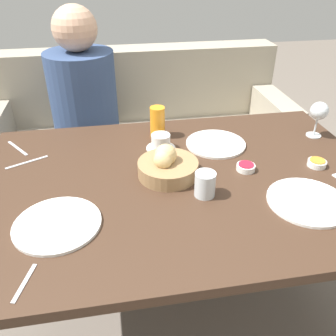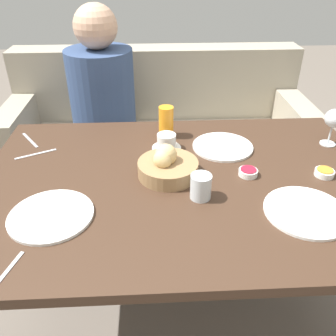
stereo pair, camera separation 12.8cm
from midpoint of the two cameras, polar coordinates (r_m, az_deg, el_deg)
name	(u,v)px [view 2 (the right image)]	position (r m, az deg, el deg)	size (l,w,h in m)	color
ground_plane	(179,307)	(1.78, 3.95, -21.47)	(10.00, 10.00, 0.00)	#6B6056
dining_table	(182,197)	(1.33, 4.97, -4.79)	(1.45, 0.99, 0.72)	#3D281C
couch	(158,143)	(2.35, -0.02, 3.94)	(1.82, 0.70, 0.89)	#9E937F
seated_person	(106,129)	(2.14, -8.26, 6.14)	(0.36, 0.47, 1.20)	#23232D
bread_basket	(167,166)	(1.27, 2.72, 0.31)	(0.22, 0.22, 0.12)	#99754C
plate_near_left	(51,215)	(1.14, -15.22, -7.47)	(0.26, 0.26, 0.01)	white
plate_near_right	(306,212)	(1.22, 24.15, -6.50)	(0.26, 0.26, 0.01)	white
plate_far_center	(223,147)	(1.49, 11.19, 3.33)	(0.25, 0.25, 0.01)	white
juice_glass	(166,122)	(1.54, 2.09, 7.36)	(0.06, 0.06, 0.13)	orange
water_tumbler	(201,187)	(1.17, 8.41, -3.07)	(0.07, 0.07, 0.09)	silver
wine_glass	(334,120)	(1.62, 27.18, 6.86)	(0.08, 0.08, 0.16)	silver
coffee_cup	(167,142)	(1.45, 2.29, 4.06)	(0.12, 0.12, 0.06)	white
jam_bowl_berry	(248,172)	(1.33, 15.43, -0.72)	(0.07, 0.07, 0.03)	white
jam_bowl_honey	(324,173)	(1.43, 26.19, -0.74)	(0.07, 0.07, 0.03)	white
fork_silver	(36,154)	(1.49, -18.18, 2.06)	(0.15, 0.08, 0.00)	#B7B7BC
knife_silver	(30,140)	(1.61, -19.18, 4.18)	(0.10, 0.14, 0.00)	#B7B7BC
spoon_coffee	(9,269)	(1.01, -20.79, -15.01)	(0.05, 0.12, 0.00)	#B7B7BC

